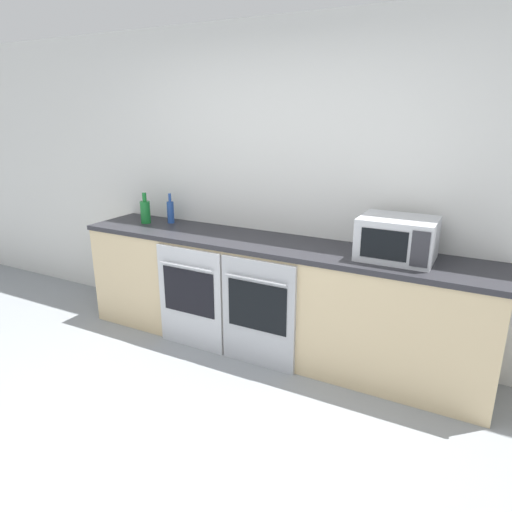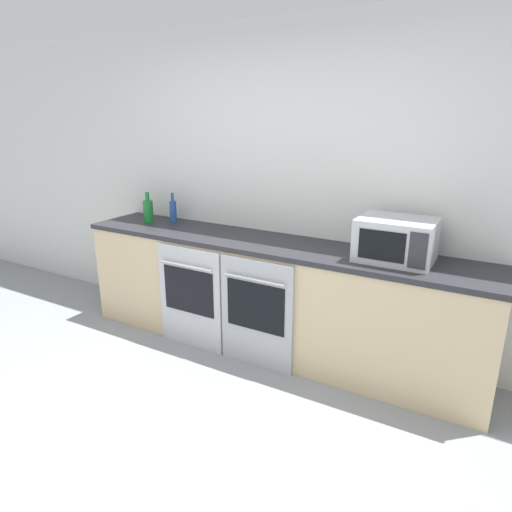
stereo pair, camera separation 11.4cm
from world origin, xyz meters
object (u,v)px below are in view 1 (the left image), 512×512
(bottle_green, at_px, (145,211))
(bottle_blue, at_px, (171,211))
(oven_left, at_px, (190,298))
(microwave, at_px, (397,238))
(oven_right, at_px, (258,314))

(bottle_green, height_order, bottle_blue, bottle_green)
(bottle_blue, bearing_deg, oven_left, -41.21)
(bottle_green, xyz_separation_m, bottle_blue, (0.20, 0.11, -0.00))
(bottle_blue, bearing_deg, bottle_green, -150.25)
(microwave, bearing_deg, bottle_blue, 176.62)
(oven_left, distance_m, bottle_blue, 0.90)
(oven_left, bearing_deg, microwave, 11.96)
(microwave, bearing_deg, oven_right, -160.27)
(oven_right, relative_size, microwave, 1.71)
(oven_right, distance_m, bottle_blue, 1.36)
(oven_left, height_order, oven_right, same)
(bottle_green, bearing_deg, oven_left, -25.20)
(oven_right, bearing_deg, bottle_blue, 158.59)
(oven_left, height_order, bottle_blue, bottle_blue)
(microwave, bearing_deg, bottle_green, 179.81)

